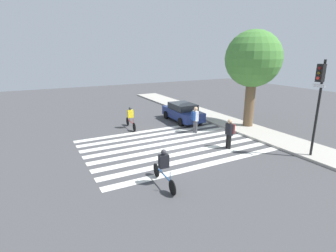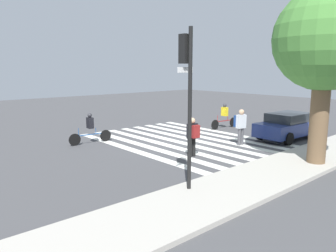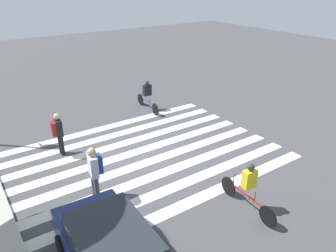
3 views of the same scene
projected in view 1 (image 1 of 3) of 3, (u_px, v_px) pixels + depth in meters
The scene contains 10 objects.
ground_plane at pixel (171, 145), 15.44m from camera, with size 60.00×60.00×0.00m, color #444447.
sidewalk_curb at pixel (250, 130), 18.25m from camera, with size 36.00×2.50×0.14m.
crosswalk_stripes at pixel (171, 145), 15.44m from camera, with size 6.99×10.00×0.01m.
traffic_light at pixel (319, 91), 12.64m from camera, with size 0.60×0.50×4.96m.
street_tree at pixel (253, 60), 17.81m from camera, with size 3.84×3.84×6.77m.
pedestrian_adult_tall_backpack at pixel (195, 118), 17.53m from camera, with size 0.53×0.46×1.80m.
pedestrian_adult_blue_shirt at pixel (230, 131), 14.67m from camera, with size 0.49×0.41×1.71m.
cyclist_mid_street at pixel (164, 166), 10.57m from camera, with size 2.28×0.42×1.57m.
cyclist_near_curb at pixel (130, 117), 18.59m from camera, with size 2.29×0.41×1.58m.
car_parked_dark_suv at pixel (183, 112), 20.61m from camera, with size 4.11×2.01×1.43m.
Camera 1 is at (12.74, -7.01, 5.29)m, focal length 28.00 mm.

